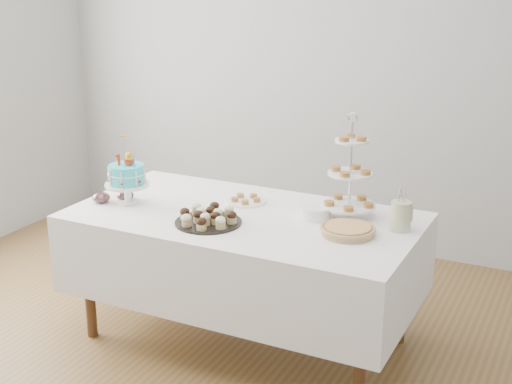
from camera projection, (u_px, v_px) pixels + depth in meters
The scene contains 12 objects.
floor at pixel (220, 363), 3.92m from camera, with size 5.00×5.00×0.00m, color brown.
walls at pixel (215, 122), 3.51m from camera, with size 5.04×4.04×2.70m.
table at pixel (244, 253), 4.01m from camera, with size 1.92×1.02×0.77m.
birthday_cake at pixel (127, 186), 4.10m from camera, with size 0.26×0.26×0.40m.
cupcake_tray at pixel (208, 216), 3.80m from camera, with size 0.36×0.36×0.08m.
pie at pixel (348, 230), 3.65m from camera, with size 0.29×0.29×0.05m.
tiered_stand at pixel (350, 174), 3.84m from camera, with size 0.30×0.30×0.58m.
plate_stack at pixel (316, 212), 3.88m from camera, with size 0.17×0.17×0.07m.
pastry_plate at pixel (246, 200), 4.14m from camera, with size 0.23×0.23×0.03m.
jam_bowl_a at pixel (101, 198), 4.14m from camera, with size 0.10×0.10×0.06m.
jam_bowl_b at pixel (125, 195), 4.18m from camera, with size 0.10×0.10×0.06m.
utensil_pitcher at pixel (401, 215), 3.69m from camera, with size 0.11×0.11×0.24m.
Camera 1 is at (1.72, -3.00, 2.09)m, focal length 50.00 mm.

